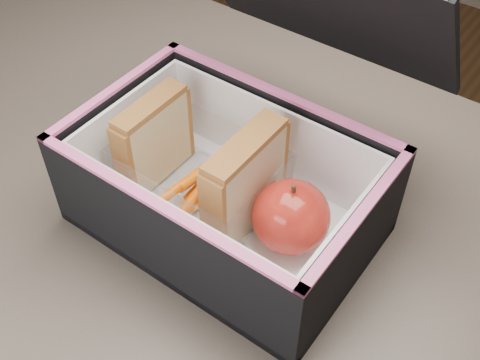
% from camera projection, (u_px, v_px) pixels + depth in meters
% --- Properties ---
extents(kitchen_table, '(1.20, 0.80, 0.75)m').
position_uv_depth(kitchen_table, '(217.00, 305.00, 0.68)').
color(kitchen_table, brown).
rests_on(kitchen_table, ground).
extents(lunch_bag, '(0.30, 0.31, 0.27)m').
position_uv_depth(lunch_bag, '(229.00, 179.00, 0.60)').
color(lunch_bag, black).
rests_on(lunch_bag, kitchen_table).
extents(plastic_tub, '(0.16, 0.12, 0.07)m').
position_uv_depth(plastic_tub, '(199.00, 176.00, 0.63)').
color(plastic_tub, white).
rests_on(plastic_tub, lunch_bag).
extents(sandwich_left, '(0.03, 0.09, 0.10)m').
position_uv_depth(sandwich_left, '(154.00, 140.00, 0.64)').
color(sandwich_left, tan).
rests_on(sandwich_left, plastic_tub).
extents(sandwich_right, '(0.03, 0.10, 0.11)m').
position_uv_depth(sandwich_right, '(245.00, 184.00, 0.58)').
color(sandwich_right, tan).
rests_on(sandwich_right, plastic_tub).
extents(carrot_sticks, '(0.03, 0.13, 0.03)m').
position_uv_depth(carrot_sticks, '(200.00, 185.00, 0.64)').
color(carrot_sticks, '#F36309').
rests_on(carrot_sticks, plastic_tub).
extents(paper_napkin, '(0.09, 0.09, 0.01)m').
position_uv_depth(paper_napkin, '(294.00, 244.00, 0.60)').
color(paper_napkin, white).
rests_on(paper_napkin, lunch_bag).
extents(red_apple, '(0.10, 0.10, 0.08)m').
position_uv_depth(red_apple, '(291.00, 217.00, 0.58)').
color(red_apple, maroon).
rests_on(red_apple, paper_napkin).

